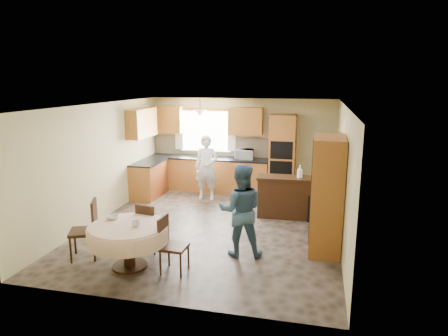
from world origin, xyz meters
name	(u,v)px	position (x,y,z in m)	size (l,w,h in m)	color
floor	(213,227)	(0.00, 0.00, 0.00)	(5.00, 6.00, 0.01)	brown
ceiling	(213,105)	(0.00, 0.00, 2.50)	(5.00, 6.00, 0.01)	white
wall_back	(241,145)	(0.00, 3.00, 1.25)	(5.00, 0.02, 2.50)	tan
wall_front	(153,217)	(0.00, -3.00, 1.25)	(5.00, 0.02, 2.50)	tan
wall_left	(100,162)	(-2.50, 0.00, 1.25)	(0.02, 6.00, 2.50)	tan
wall_right	(342,175)	(2.50, 0.00, 1.25)	(0.02, 6.00, 2.50)	tan
window	(205,131)	(-1.00, 2.98, 1.60)	(1.40, 0.03, 1.10)	white
curtain_left	(179,129)	(-1.75, 2.93, 1.65)	(0.22, 0.02, 1.15)	white
curtain_right	(232,130)	(-0.25, 2.93, 1.65)	(0.22, 0.02, 1.15)	white
base_cab_back	(208,175)	(-0.85, 2.70, 0.44)	(3.30, 0.60, 0.88)	#C38034
counter_back	(208,158)	(-0.85, 2.70, 0.90)	(3.30, 0.64, 0.04)	black
base_cab_left	(149,180)	(-2.20, 1.80, 0.44)	(0.60, 1.20, 0.88)	#C38034
counter_left	(148,162)	(-2.20, 1.80, 0.90)	(0.64, 1.20, 0.04)	black
backsplash	(211,146)	(-0.85, 2.99, 1.18)	(3.30, 0.02, 0.55)	beige
wall_cab_left	(167,119)	(-2.05, 2.83, 1.91)	(0.85, 0.33, 0.72)	#C18630
wall_cab_right	(246,121)	(0.15, 2.83, 1.91)	(0.90, 0.33, 0.72)	#C18630
wall_cab_side	(142,123)	(-2.33, 1.80, 1.91)	(0.33, 1.20, 0.72)	#C18630
oven_tower	(282,155)	(1.15, 2.69, 1.06)	(0.66, 0.62, 2.12)	#C38034
oven_upper	(281,150)	(1.15, 2.38, 1.25)	(0.56, 0.01, 0.45)	black
oven_lower	(281,170)	(1.15, 2.38, 0.75)	(0.56, 0.01, 0.45)	black
pendant	(200,113)	(-1.00, 2.50, 2.12)	(0.36, 0.36, 0.18)	beige
sideboard	(284,198)	(1.37, 0.97, 0.43)	(1.20, 0.50, 0.86)	#3C2110
space_heater	(319,209)	(2.13, 0.81, 0.29)	(0.42, 0.30, 0.58)	black
cupboard	(327,194)	(2.22, -0.59, 1.02)	(0.53, 1.06, 2.03)	#C38034
dining_table	(128,234)	(-0.86, -2.07, 0.57)	(1.28, 1.28, 0.73)	#3C2110
chair_left	(88,226)	(-1.69, -1.89, 0.56)	(0.57, 0.57, 1.01)	#3C2110
chair_back	(149,225)	(-0.79, -1.44, 0.49)	(0.44, 0.44, 0.88)	#3C2110
chair_right	(170,242)	(-0.16, -2.06, 0.50)	(0.41, 0.41, 0.91)	#3C2110
framed_picture	(340,146)	(2.47, 0.88, 1.66)	(0.06, 0.61, 0.51)	gold
microwave	(244,154)	(0.15, 2.65, 1.06)	(0.49, 0.33, 0.27)	silver
person_sink	(207,168)	(-0.67, 1.88, 0.82)	(0.60, 0.39, 1.63)	silver
person_dining	(241,210)	(0.80, -1.18, 0.80)	(0.78, 0.61, 1.61)	#375778
bowl_sideboard	(268,177)	(1.00, 0.97, 0.88)	(0.20, 0.20, 0.05)	#B2B2B2
bottle_sideboard	(300,173)	(1.68, 0.97, 1.02)	(0.13, 0.13, 0.33)	silver
cup_table	(136,224)	(-0.70, -2.10, 0.77)	(0.12, 0.12, 0.09)	#B2B2B2
bowl_table	(113,217)	(-1.22, -1.88, 0.76)	(0.20, 0.20, 0.06)	#B2B2B2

